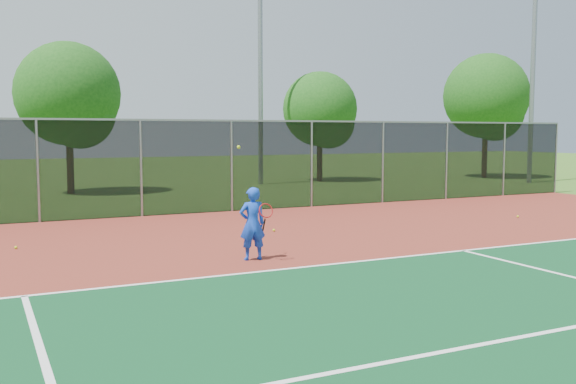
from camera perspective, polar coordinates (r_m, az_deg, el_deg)
name	(u,v)px	position (r m, az deg, el deg)	size (l,w,h in m)	color
ground	(493,292)	(11.25, 17.76, -8.47)	(120.00, 120.00, 0.00)	#35611B
court_apron	(418,269)	(12.73, 11.48, -6.68)	(30.00, 20.00, 0.02)	maroon
fence_back	(232,165)	(21.29, -5.04, 2.43)	(30.00, 0.06, 3.03)	black
tennis_player	(252,223)	(13.16, -3.18, -2.81)	(0.59, 0.61, 2.35)	blue
practice_ball_0	(274,230)	(16.97, -1.26, -3.41)	(0.07, 0.07, 0.07)	#C0DE19
practice_ball_2	(16,247)	(15.69, -23.04, -4.56)	(0.07, 0.07, 0.07)	#C0DE19
practice_ball_4	(518,216)	(20.95, 19.75, -2.06)	(0.07, 0.07, 0.07)	#C0DE19
practice_ball_5	(249,225)	(17.87, -3.53, -2.98)	(0.07, 0.07, 0.07)	#C0DE19
floodlight_n	(260,41)	(32.85, -2.49, 13.30)	(0.90, 0.40, 12.82)	gray
floodlight_ne	(534,43)	(35.94, 21.01, 12.27)	(0.90, 0.40, 12.82)	gray
tree_back_left	(71,99)	(29.01, -18.75, 7.86)	(4.40, 4.40, 6.47)	#362513
tree_back_mid	(322,113)	(34.68, 3.05, 7.07)	(4.00, 4.00, 5.88)	#362513
tree_back_right	(488,100)	(38.91, 17.38, 7.81)	(4.86, 4.86, 7.13)	#362513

